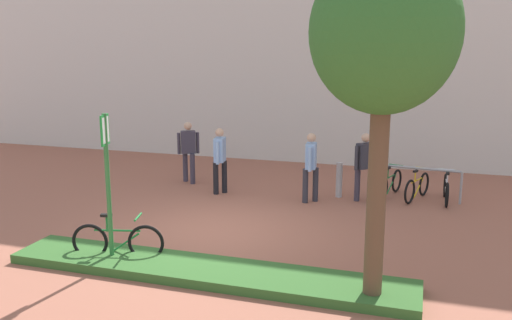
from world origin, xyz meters
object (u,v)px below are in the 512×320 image
parking_sign_post (107,168)px  bollard_steel (339,180)px  person_shirt_white (311,163)px  person_suited_dark (188,148)px  person_shirt_blue (220,156)px  tree_sidewalk (384,36)px  bike_at_sign (118,241)px  person_suited_navy (365,163)px  bike_rack_cluster (417,186)px

parking_sign_post → bollard_steel: bearing=60.2°
bollard_steel → person_shirt_white: bearing=-132.5°
parking_sign_post → person_suited_dark: parking_sign_post is taller
person_shirt_white → person_suited_dark: bearing=166.4°
person_shirt_white → person_shirt_blue: size_ratio=1.00×
tree_sidewalk → bollard_steel: size_ratio=5.67×
parking_sign_post → person_shirt_white: size_ratio=1.56×
person_shirt_white → person_shirt_blue: 2.41m
parking_sign_post → bike_at_sign: size_ratio=1.63×
person_shirt_white → person_suited_dark: (-3.66, 0.88, 0.00)m
bike_at_sign → person_suited_dark: person_suited_dark is taller
parking_sign_post → person_suited_navy: (3.81, 5.25, -0.75)m
parking_sign_post → person_shirt_white: parking_sign_post is taller
tree_sidewalk → parking_sign_post: 5.04m
tree_sidewalk → person_suited_navy: (-0.73, 5.39, -2.93)m
person_shirt_blue → person_suited_navy: same height
tree_sidewalk → person_suited_navy: tree_sidewalk is taller
tree_sidewalk → person_suited_navy: bearing=97.7°
tree_sidewalk → person_suited_dark: bearing=133.8°
bike_at_sign → bike_rack_cluster: bike_at_sign is taller
person_shirt_white → bike_at_sign: bearing=-118.6°
bike_at_sign → person_shirt_white: (2.54, 4.67, 0.63)m
bike_at_sign → person_shirt_blue: bearing=88.4°
person_shirt_white → parking_sign_post: bearing=-117.7°
bike_at_sign → bollard_steel: size_ratio=1.83×
bike_at_sign → person_shirt_white: person_shirt_white is taller
tree_sidewalk → parking_sign_post: tree_sidewalk is taller
tree_sidewalk → bike_at_sign: size_ratio=3.11×
person_shirt_blue → bollard_steel: bearing=10.9°
bollard_steel → person_shirt_white: person_shirt_white is taller
person_suited_dark → person_shirt_blue: bearing=-32.8°
parking_sign_post → bike_rack_cluster: 7.90m
bike_rack_cluster → person_suited_dark: size_ratio=1.22×
tree_sidewalk → bike_rack_cluster: bearing=85.1°
bike_rack_cluster → person_suited_dark: (-6.17, -0.16, 0.63)m
tree_sidewalk → parking_sign_post: bearing=178.2°
bollard_steel → parking_sign_post: bearing=-119.8°
bollard_steel → person_suited_dark: size_ratio=0.52×
bollard_steel → person_suited_dark: person_suited_dark is taller
bike_at_sign → person_suited_navy: 6.36m
bollard_steel → person_shirt_blue: size_ratio=0.52×
tree_sidewalk → bollard_steel: tree_sidewalk is taller
person_suited_dark → tree_sidewalk: bearing=-46.2°
bike_rack_cluster → bollard_steel: size_ratio=2.33×
bike_rack_cluster → person_shirt_white: size_ratio=1.22×
person_shirt_blue → tree_sidewalk: bearing=-49.1°
bike_rack_cluster → bollard_steel: bearing=-168.6°
bike_at_sign → bike_rack_cluster: 7.62m
bike_at_sign → person_shirt_white: 5.35m
bike_at_sign → person_suited_dark: bearing=101.4°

